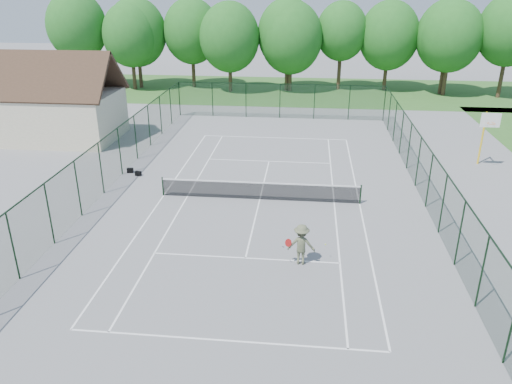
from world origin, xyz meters
TOP-DOWN VIEW (x-y plane):
  - ground at (0.00, 0.00)m, footprint 140.00×140.00m
  - grass_far at (0.00, 30.00)m, footprint 80.00×16.00m
  - court_lines at (0.00, 0.00)m, footprint 11.05×23.85m
  - tennis_net at (0.00, 0.00)m, footprint 11.08×0.08m
  - fence_enclosure at (0.00, 0.00)m, footprint 18.05×36.05m
  - utility_building at (-16.00, 10.00)m, footprint 8.60×6.27m
  - tree_line_far at (0.00, 30.00)m, footprint 39.40×6.40m
  - basketball_goal at (13.86, 6.89)m, footprint 1.20×1.43m
  - sports_bag_a at (-8.59, 3.33)m, footprint 0.40×0.27m
  - sports_bag_b at (-7.92, 2.87)m, footprint 0.39×0.28m
  - tennis_player at (2.42, -6.57)m, footprint 1.95×0.85m

SIDE VIEW (x-z plane):
  - ground at x=0.00m, z-range 0.00..0.00m
  - court_lines at x=0.00m, z-range 0.00..0.01m
  - grass_far at x=0.00m, z-range 0.00..0.01m
  - sports_bag_b at x=-7.92m, z-range 0.00..0.28m
  - sports_bag_a at x=-8.59m, z-range 0.00..0.30m
  - tennis_net at x=0.00m, z-range 0.03..1.13m
  - tennis_player at x=2.42m, z-range 0.00..1.83m
  - fence_enclosure at x=0.00m, z-range 0.05..3.07m
  - basketball_goal at x=13.86m, z-range 0.74..4.39m
  - utility_building at x=-16.00m, z-range -0.20..6.44m
  - tree_line_far at x=0.00m, z-range 1.14..10.84m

